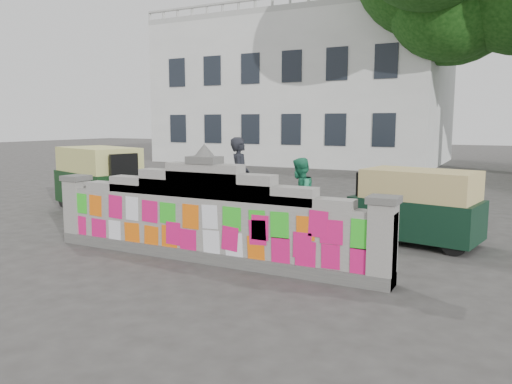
# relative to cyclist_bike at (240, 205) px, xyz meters

# --- Properties ---
(ground) EXTENTS (100.00, 100.00, 0.00)m
(ground) POSITION_rel_cyclist_bike_xyz_m (0.78, -2.60, -0.53)
(ground) COLOR #383533
(ground) RESTS_ON ground
(parapet_wall) EXTENTS (6.48, 0.44, 2.01)m
(parapet_wall) POSITION_rel_cyclist_bike_xyz_m (0.78, -2.61, 0.22)
(parapet_wall) COLOR #4C4C49
(parapet_wall) RESTS_ON ground
(building) EXTENTS (16.00, 10.00, 8.90)m
(building) POSITION_rel_cyclist_bike_xyz_m (-6.22, 19.38, 3.49)
(building) COLOR silver
(building) RESTS_ON ground
(cyclist_bike) EXTENTS (2.12, 1.47, 1.06)m
(cyclist_bike) POSITION_rel_cyclist_bike_xyz_m (0.00, 0.00, 0.00)
(cyclist_bike) COLOR black
(cyclist_bike) RESTS_ON ground
(cyclist_rider) EXTENTS (0.66, 0.77, 1.79)m
(cyclist_rider) POSITION_rel_cyclist_bike_xyz_m (0.00, 0.00, 0.37)
(cyclist_rider) COLOR black
(cyclist_rider) RESTS_ON ground
(pedestrian) EXTENTS (0.63, 0.80, 1.62)m
(pedestrian) POSITION_rel_cyclist_bike_xyz_m (1.38, 0.12, 0.28)
(pedestrian) COLOR #268C60
(pedestrian) RESTS_ON ground
(rickshaw_left) EXTENTS (3.14, 2.17, 1.69)m
(rickshaw_left) POSITION_rel_cyclist_bike_xyz_m (-4.57, 0.39, 0.35)
(rickshaw_left) COLOR black
(rickshaw_left) RESTS_ON ground
(rickshaw_right) EXTENTS (2.70, 1.61, 1.45)m
(rickshaw_right) POSITION_rel_cyclist_bike_xyz_m (3.74, 0.38, 0.22)
(rickshaw_right) COLOR black
(rickshaw_right) RESTS_ON ground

